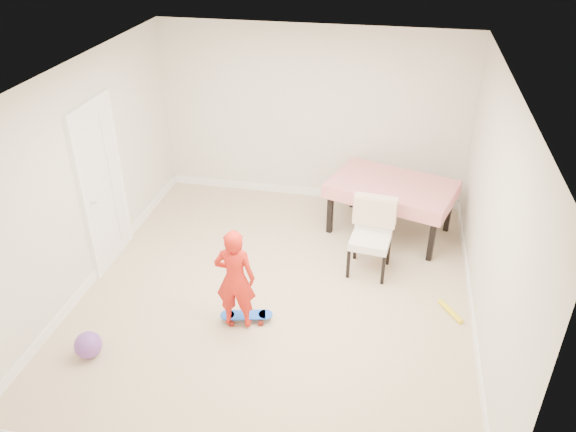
% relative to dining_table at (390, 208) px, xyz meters
% --- Properties ---
extents(ground, '(5.00, 5.00, 0.00)m').
position_rel_dining_table_xyz_m(ground, '(-1.24, -1.65, -0.38)').
color(ground, '#C5AD89').
rests_on(ground, ground).
extents(ceiling, '(4.50, 5.00, 0.04)m').
position_rel_dining_table_xyz_m(ceiling, '(-1.24, -1.65, 2.20)').
color(ceiling, silver).
rests_on(ceiling, wall_back).
extents(wall_back, '(4.50, 0.04, 2.60)m').
position_rel_dining_table_xyz_m(wall_back, '(-1.24, 0.83, 0.92)').
color(wall_back, beige).
rests_on(wall_back, ground).
extents(wall_front, '(4.50, 0.04, 2.60)m').
position_rel_dining_table_xyz_m(wall_front, '(-1.24, -4.13, 0.92)').
color(wall_front, beige).
rests_on(wall_front, ground).
extents(wall_left, '(0.04, 5.00, 2.60)m').
position_rel_dining_table_xyz_m(wall_left, '(-3.47, -1.65, 0.92)').
color(wall_left, beige).
rests_on(wall_left, ground).
extents(wall_right, '(0.04, 5.00, 2.60)m').
position_rel_dining_table_xyz_m(wall_right, '(0.99, -1.65, 0.92)').
color(wall_right, beige).
rests_on(wall_right, ground).
extents(door, '(0.11, 0.94, 2.11)m').
position_rel_dining_table_xyz_m(door, '(-3.46, -1.35, 0.65)').
color(door, white).
rests_on(door, ground).
extents(baseboard_back, '(4.50, 0.02, 0.12)m').
position_rel_dining_table_xyz_m(baseboard_back, '(-1.24, 0.84, -0.32)').
color(baseboard_back, white).
rests_on(baseboard_back, ground).
extents(baseboard_left, '(0.02, 5.00, 0.12)m').
position_rel_dining_table_xyz_m(baseboard_left, '(-3.48, -1.65, -0.32)').
color(baseboard_left, white).
rests_on(baseboard_left, ground).
extents(baseboard_right, '(0.02, 5.00, 0.12)m').
position_rel_dining_table_xyz_m(baseboard_right, '(1.00, -1.65, -0.32)').
color(baseboard_right, white).
rests_on(baseboard_right, ground).
extents(dining_table, '(1.84, 1.45, 0.76)m').
position_rel_dining_table_xyz_m(dining_table, '(0.00, 0.00, 0.00)').
color(dining_table, '#AD0916').
rests_on(dining_table, ground).
extents(dining_chair, '(0.59, 0.66, 0.96)m').
position_rel_dining_table_xyz_m(dining_chair, '(-0.20, -1.00, 0.10)').
color(dining_chair, white).
rests_on(dining_chair, ground).
extents(skateboard, '(0.61, 0.33, 0.09)m').
position_rel_dining_table_xyz_m(skateboard, '(-1.45, -2.21, -0.33)').
color(skateboard, blue).
rests_on(skateboard, ground).
extents(child, '(0.45, 0.31, 1.19)m').
position_rel_dining_table_xyz_m(child, '(-1.53, -2.30, 0.22)').
color(child, red).
rests_on(child, ground).
extents(balloon, '(0.28, 0.28, 0.28)m').
position_rel_dining_table_xyz_m(balloon, '(-2.90, -3.05, -0.24)').
color(balloon, '#7644A3').
rests_on(balloon, ground).
extents(foam_toy, '(0.27, 0.37, 0.06)m').
position_rel_dining_table_xyz_m(foam_toy, '(0.78, -1.64, -0.35)').
color(foam_toy, yellow).
rests_on(foam_toy, ground).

